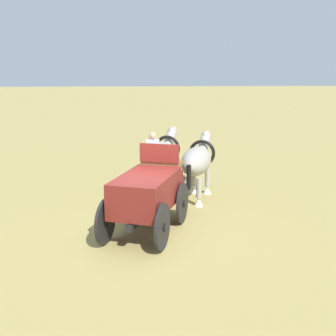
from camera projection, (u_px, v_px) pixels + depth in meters
ground_plane at (147, 232)px, 12.09m from camera, size 220.00×220.00×0.00m
show_wagon at (148, 192)px, 11.99m from camera, size 5.49×2.70×2.59m
draft_horse_near at (161, 157)px, 15.36m from camera, size 3.02×1.60×2.29m
draft_horse_off at (197, 161)px, 15.04m from camera, size 3.13×1.64×2.18m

